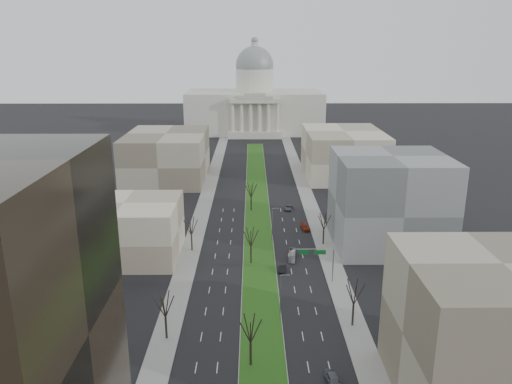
{
  "coord_description": "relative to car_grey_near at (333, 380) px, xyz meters",
  "views": [
    {
      "loc": [
        -1.71,
        -30.92,
        51.14
      ],
      "look_at": [
        -0.56,
        106.08,
        10.34
      ],
      "focal_mm": 35.0,
      "sensor_mm": 36.0,
      "label": 1
    }
  ],
  "objects": [
    {
      "name": "tree_median_a",
      "position": [
        -12.91,
        4.92,
        6.17
      ],
      "size": [
        5.4,
        5.4,
        9.72
      ],
      "color": "black",
      "rests_on": "ground"
    },
    {
      "name": "building_far_right",
      "position": [
        24.09,
        129.92,
        8.17
      ],
      "size": [
        30.0,
        40.0,
        18.0
      ],
      "primitive_type": "cube",
      "color": "tan",
      "rests_on": "ground"
    },
    {
      "name": "tree_right_far",
      "position": [
        6.29,
        56.92,
        5.7
      ],
      "size": [
        5.04,
        5.04,
        9.07
      ],
      "color": "black",
      "rests_on": "ground"
    },
    {
      "name": "median",
      "position": [
        -10.91,
        83.91,
        -0.73
      ],
      "size": [
        8.0,
        222.03,
        0.2
      ],
      "color": "#999993",
      "rests_on": "ground"
    },
    {
      "name": "mast_arm_signs",
      "position": [
        2.58,
        34.95,
        5.28
      ],
      "size": [
        9.12,
        0.24,
        8.09
      ],
      "color": "gray",
      "rests_on": "ground"
    },
    {
      "name": "car_grey_far",
      "position": [
        -0.9,
        85.82,
        -0.15
      ],
      "size": [
        3.08,
        5.23,
        1.37
      ],
      "primitive_type": "imported",
      "rotation": [
        0.0,
        0.0,
        -0.17
      ],
      "color": "#53555B",
      "rests_on": "ground"
    },
    {
      "name": "tree_median_c",
      "position": [
        -12.91,
        84.92,
        6.17
      ],
      "size": [
        5.4,
        5.4,
        9.72
      ],
      "color": "black",
      "rests_on": "ground"
    },
    {
      "name": "tree_left_mid",
      "position": [
        -28.11,
        12.92,
        6.17
      ],
      "size": [
        5.4,
        5.4,
        9.72
      ],
      "color": "black",
      "rests_on": "ground"
    },
    {
      "name": "box_van",
      "position": [
        -2.72,
        47.65,
        0.09
      ],
      "size": [
        2.23,
        6.75,
        1.85
      ],
      "primitive_type": "imported",
      "rotation": [
        0.0,
        0.0,
        -0.1
      ],
      "color": "#BABABA",
      "rests_on": "ground"
    },
    {
      "name": "sidewalk_left",
      "position": [
        -28.41,
        59.92,
        -0.75
      ],
      "size": [
        5.0,
        330.0,
        0.15
      ],
      "primitive_type": "cube",
      "color": "gray",
      "rests_on": "ground"
    },
    {
      "name": "car_black",
      "position": [
        -5.51,
        40.71,
        -0.13
      ],
      "size": [
        1.93,
        4.39,
        1.4
      ],
      "primitive_type": "imported",
      "rotation": [
        0.0,
        0.0,
        -0.11
      ],
      "color": "black",
      "rests_on": "ground"
    },
    {
      "name": "streetlamp_median_c",
      "position": [
        -7.14,
        59.92,
        3.98
      ],
      "size": [
        1.9,
        0.2,
        9.16
      ],
      "color": "gray",
      "rests_on": "ground"
    },
    {
      "name": "sidewalk_right",
      "position": [
        6.59,
        59.92,
        -0.75
      ],
      "size": [
        5.0,
        330.0,
        0.15
      ],
      "primitive_type": "cube",
      "color": "gray",
      "rests_on": "ground"
    },
    {
      "name": "streetlamp_median_b",
      "position": [
        -7.14,
        19.92,
        3.98
      ],
      "size": [
        1.9,
        0.2,
        9.16
      ],
      "color": "gray",
      "rests_on": "ground"
    },
    {
      "name": "building_grey_right",
      "position": [
        23.09,
        56.92,
        11.17
      ],
      "size": [
        28.0,
        26.0,
        24.0
      ],
      "primitive_type": "cube",
      "color": "slate",
      "rests_on": "ground"
    },
    {
      "name": "car_grey_near",
      "position": [
        0.0,
        0.0,
        0.0
      ],
      "size": [
        2.61,
        5.09,
        1.66
      ],
      "primitive_type": "imported",
      "rotation": [
        0.0,
        0.0,
        0.14
      ],
      "color": "#57595F",
      "rests_on": "ground"
    },
    {
      "name": "car_red",
      "position": [
        2.59,
        67.89,
        -0.1
      ],
      "size": [
        2.57,
        5.24,
        1.47
      ],
      "primitive_type": "imported",
      "rotation": [
        0.0,
        0.0,
        0.11
      ],
      "color": "maroon",
      "rests_on": "ground"
    },
    {
      "name": "building_tan_right",
      "position": [
        22.09,
        -3.08,
        10.17
      ],
      "size": [
        26.0,
        24.0,
        22.0
      ],
      "primitive_type": "cube",
      "color": "#786E5C",
      "rests_on": "ground"
    },
    {
      "name": "ground",
      "position": [
        -10.91,
        84.92,
        -0.83
      ],
      "size": [
        600.0,
        600.0,
        0.0
      ],
      "primitive_type": "plane",
      "color": "black",
      "rests_on": "ground"
    },
    {
      "name": "capitol",
      "position": [
        -10.91,
        234.51,
        15.48
      ],
      "size": [
        80.0,
        46.0,
        55.0
      ],
      "color": "beige",
      "rests_on": "ground"
    },
    {
      "name": "tree_right_mid",
      "position": [
        6.29,
        16.92,
        6.33
      ],
      "size": [
        5.52,
        5.52,
        9.94
      ],
      "color": "black",
      "rests_on": "ground"
    },
    {
      "name": "tree_left_far",
      "position": [
        -28.11,
        52.92,
        6.01
      ],
      "size": [
        5.28,
        5.28,
        9.5
      ],
      "color": "black",
      "rests_on": "ground"
    },
    {
      "name": "building_far_left",
      "position": [
        -45.91,
        124.92,
        8.17
      ],
      "size": [
        30.0,
        40.0,
        18.0
      ],
      "primitive_type": "cube",
      "color": "#786E5C",
      "rests_on": "ground"
    },
    {
      "name": "building_beige_left",
      "position": [
        -43.91,
        49.92,
        6.17
      ],
      "size": [
        26.0,
        22.0,
        14.0
      ],
      "primitive_type": "cube",
      "color": "tan",
      "rests_on": "ground"
    },
    {
      "name": "tree_median_b",
      "position": [
        -12.91,
        44.92,
        6.17
      ],
      "size": [
        5.4,
        5.4,
        9.72
      ],
      "color": "black",
      "rests_on": "ground"
    }
  ]
}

